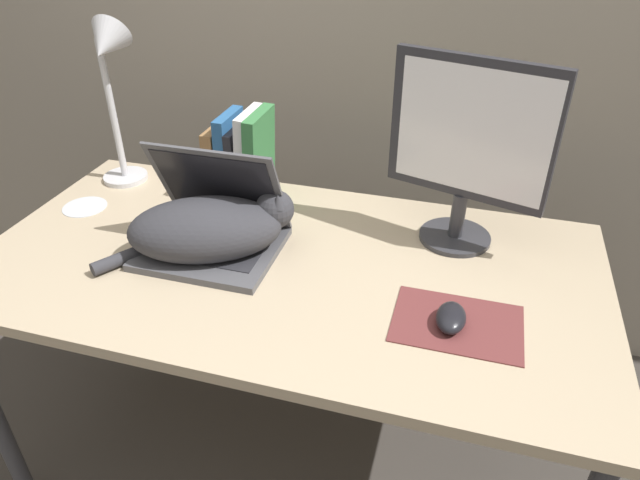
{
  "coord_description": "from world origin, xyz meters",
  "views": [
    {
      "loc": [
        0.39,
        -0.67,
        1.52
      ],
      "look_at": [
        0.1,
        0.35,
        0.84
      ],
      "focal_mm": 32.0,
      "sensor_mm": 36.0,
      "label": 1
    }
  ],
  "objects_px": {
    "cat": "(210,228)",
    "desk_lamp": "(110,75)",
    "laptop": "(214,230)",
    "external_monitor": "(468,147)",
    "computer_mouse": "(451,318)",
    "cd_disc": "(85,207)",
    "book_row": "(241,157)"
  },
  "relations": [
    {
      "from": "cat",
      "to": "desk_lamp",
      "type": "distance_m",
      "value": 0.54
    },
    {
      "from": "laptop",
      "to": "external_monitor",
      "type": "distance_m",
      "value": 0.64
    },
    {
      "from": "computer_mouse",
      "to": "cd_disc",
      "type": "relative_size",
      "value": 0.82
    },
    {
      "from": "cat",
      "to": "computer_mouse",
      "type": "relative_size",
      "value": 4.44
    },
    {
      "from": "external_monitor",
      "to": "book_row",
      "type": "bearing_deg",
      "value": 172.74
    },
    {
      "from": "external_monitor",
      "to": "computer_mouse",
      "type": "relative_size",
      "value": 4.68
    },
    {
      "from": "desk_lamp",
      "to": "cd_disc",
      "type": "height_order",
      "value": "desk_lamp"
    },
    {
      "from": "book_row",
      "to": "cd_disc",
      "type": "xyz_separation_m",
      "value": [
        -0.4,
        -0.2,
        -0.11
      ]
    },
    {
      "from": "book_row",
      "to": "external_monitor",
      "type": "bearing_deg",
      "value": -7.26
    },
    {
      "from": "external_monitor",
      "to": "computer_mouse",
      "type": "xyz_separation_m",
      "value": [
        0.02,
        -0.34,
        -0.23
      ]
    },
    {
      "from": "cat",
      "to": "computer_mouse",
      "type": "height_order",
      "value": "cat"
    },
    {
      "from": "cat",
      "to": "book_row",
      "type": "height_order",
      "value": "book_row"
    },
    {
      "from": "book_row",
      "to": "laptop",
      "type": "bearing_deg",
      "value": -81.26
    },
    {
      "from": "desk_lamp",
      "to": "cd_disc",
      "type": "distance_m",
      "value": 0.37
    },
    {
      "from": "laptop",
      "to": "external_monitor",
      "type": "xyz_separation_m",
      "value": [
        0.57,
        0.2,
        0.2
      ]
    },
    {
      "from": "cat",
      "to": "book_row",
      "type": "xyz_separation_m",
      "value": [
        -0.05,
        0.31,
        0.04
      ]
    },
    {
      "from": "external_monitor",
      "to": "computer_mouse",
      "type": "height_order",
      "value": "external_monitor"
    },
    {
      "from": "external_monitor",
      "to": "cd_disc",
      "type": "height_order",
      "value": "external_monitor"
    },
    {
      "from": "laptop",
      "to": "cd_disc",
      "type": "bearing_deg",
      "value": 169.34
    },
    {
      "from": "cd_disc",
      "to": "cat",
      "type": "bearing_deg",
      "value": -14.32
    },
    {
      "from": "laptop",
      "to": "cat",
      "type": "distance_m",
      "value": 0.04
    },
    {
      "from": "computer_mouse",
      "to": "book_row",
      "type": "height_order",
      "value": "book_row"
    },
    {
      "from": "desk_lamp",
      "to": "external_monitor",
      "type": "bearing_deg",
      "value": -2.23
    },
    {
      "from": "laptop",
      "to": "cat",
      "type": "bearing_deg",
      "value": -77.58
    },
    {
      "from": "computer_mouse",
      "to": "cd_disc",
      "type": "xyz_separation_m",
      "value": [
        -1.03,
        0.22,
        -0.02
      ]
    },
    {
      "from": "laptop",
      "to": "cd_disc",
      "type": "relative_size",
      "value": 2.7
    },
    {
      "from": "computer_mouse",
      "to": "cd_disc",
      "type": "height_order",
      "value": "computer_mouse"
    },
    {
      "from": "book_row",
      "to": "cd_disc",
      "type": "distance_m",
      "value": 0.46
    },
    {
      "from": "computer_mouse",
      "to": "external_monitor",
      "type": "bearing_deg",
      "value": 93.32
    },
    {
      "from": "laptop",
      "to": "external_monitor",
      "type": "bearing_deg",
      "value": 19.62
    },
    {
      "from": "external_monitor",
      "to": "desk_lamp",
      "type": "xyz_separation_m",
      "value": [
        -0.96,
        0.04,
        0.08
      ]
    },
    {
      "from": "computer_mouse",
      "to": "desk_lamp",
      "type": "bearing_deg",
      "value": 158.86
    }
  ]
}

